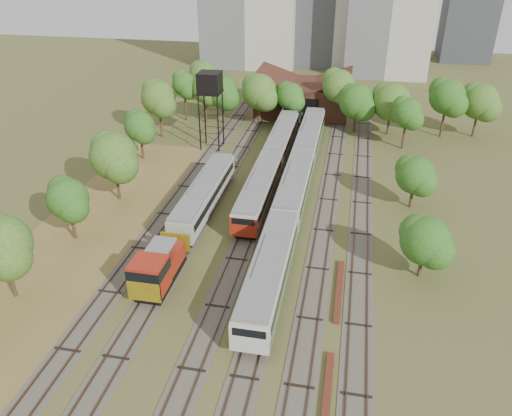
% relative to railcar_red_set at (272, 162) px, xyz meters
% --- Properties ---
extents(ground, '(240.00, 240.00, 0.00)m').
position_rel_railcar_red_set_xyz_m(ground, '(2.00, -30.71, -1.89)').
color(ground, '#475123').
rests_on(ground, ground).
extents(dry_grass_patch, '(14.00, 60.00, 0.04)m').
position_rel_railcar_red_set_xyz_m(dry_grass_patch, '(-16.00, -22.71, -1.87)').
color(dry_grass_patch, brown).
rests_on(dry_grass_patch, ground).
extents(tracks, '(24.60, 80.00, 0.19)m').
position_rel_railcar_red_set_xyz_m(tracks, '(1.33, -5.71, -1.84)').
color(tracks, '#4C473D').
rests_on(tracks, ground).
extents(railcar_red_set, '(2.89, 34.57, 3.57)m').
position_rel_railcar_red_set_xyz_m(railcar_red_set, '(0.00, 0.00, 0.00)').
color(railcar_red_set, black).
rests_on(railcar_red_set, ground).
extents(railcar_green_set, '(3.06, 52.08, 3.79)m').
position_rel_railcar_red_set_xyz_m(railcar_green_set, '(4.00, -7.13, 0.12)').
color(railcar_green_set, black).
rests_on(railcar_green_set, ground).
extents(railcar_rear, '(3.18, 16.08, 3.94)m').
position_rel_railcar_red_set_xyz_m(railcar_rear, '(0.00, 27.25, 0.20)').
color(railcar_rear, black).
rests_on(railcar_rear, ground).
extents(shunter_locomotive, '(2.98, 8.10, 3.90)m').
position_rel_railcar_red_set_xyz_m(shunter_locomotive, '(-6.00, -25.82, 0.01)').
color(shunter_locomotive, black).
rests_on(shunter_locomotive, ground).
extents(old_grey_coach, '(2.82, 18.00, 3.48)m').
position_rel_railcar_red_set_xyz_m(old_grey_coach, '(-6.00, -10.87, 0.01)').
color(old_grey_coach, black).
rests_on(old_grey_coach, ground).
extents(water_tower, '(3.26, 3.26, 11.28)m').
position_rel_railcar_red_set_xyz_m(water_tower, '(-10.43, 8.07, 7.63)').
color(water_tower, black).
rests_on(water_tower, ground).
extents(rail_pile_near, '(0.55, 8.23, 0.27)m').
position_rel_railcar_red_set_xyz_m(rail_pile_near, '(10.00, -35.42, -1.75)').
color(rail_pile_near, maroon).
rests_on(rail_pile_near, ground).
extents(rail_pile_far, '(0.56, 8.92, 0.29)m').
position_rel_railcar_red_set_xyz_m(rail_pile_far, '(10.20, -23.29, -1.74)').
color(rail_pile_far, maroon).
rests_on(rail_pile_far, ground).
extents(maintenance_shed, '(16.45, 11.55, 7.58)m').
position_rel_railcar_red_set_xyz_m(maintenance_shed, '(1.00, 27.27, 1.03)').
color(maintenance_shed, '#321B12').
rests_on(maintenance_shed, ground).
extents(tree_band_left, '(8.03, 72.16, 8.92)m').
position_rel_railcar_red_set_xyz_m(tree_band_left, '(-18.18, -2.53, 3.58)').
color(tree_band_left, '#382616').
rests_on(tree_band_left, ground).
extents(tree_band_far, '(48.52, 8.61, 9.26)m').
position_rel_railcar_red_set_xyz_m(tree_band_far, '(7.77, 19.77, 3.75)').
color(tree_band_far, '#382616').
rests_on(tree_band_far, ground).
extents(tree_band_right, '(4.64, 37.11, 7.67)m').
position_rel_railcar_red_set_xyz_m(tree_band_right, '(17.56, -5.09, 2.57)').
color(tree_band_right, '#382616').
rests_on(tree_band_right, ground).
extents(tower_far_right, '(12.00, 12.00, 28.00)m').
position_rel_railcar_red_set_xyz_m(tower_far_right, '(36.00, 79.29, 12.11)').
color(tower_far_right, '#3B3F42').
rests_on(tower_far_right, ground).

